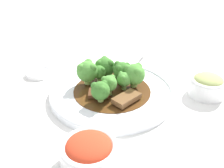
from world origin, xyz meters
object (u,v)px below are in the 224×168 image
at_px(beef_strip_2, 127,98).
at_px(side_bowl_appetizer, 207,85).
at_px(main_plate, 112,92).
at_px(broccoli_floret_7, 87,71).
at_px(broccoli_floret_6, 134,74).
at_px(side_bowl_kimchi, 89,152).
at_px(broccoli_floret_0, 109,83).
at_px(sauce_dish, 38,73).
at_px(broccoli_floret_1, 99,72).
at_px(beef_strip_1, 99,93).
at_px(broccoli_floret_3, 100,90).
at_px(beef_strip_0, 106,86).
at_px(serving_spoon, 126,71).
at_px(broccoli_floret_2, 121,70).
at_px(broccoli_floret_4, 105,67).
at_px(broccoli_floret_5, 124,79).

bearing_deg(beef_strip_2, side_bowl_appetizer, -35.95).
bearing_deg(side_bowl_appetizer, main_plate, 129.85).
bearing_deg(broccoli_floret_7, side_bowl_appetizer, -55.72).
xyz_separation_m(broccoli_floret_6, side_bowl_kimchi, (-0.25, -0.08, -0.03)).
relative_size(main_plate, broccoli_floret_0, 6.23).
relative_size(broccoli_floret_7, sauce_dish, 0.85).
xyz_separation_m(main_plate, side_bowl_kimchi, (-0.20, -0.11, 0.02)).
xyz_separation_m(beef_strip_2, broccoli_floret_1, (0.03, 0.11, 0.02)).
xyz_separation_m(beef_strip_1, broccoli_floret_3, (-0.02, -0.02, 0.02)).
xyz_separation_m(beef_strip_0, side_bowl_kimchi, (-0.20, -0.13, 0.00)).
distance_m(broccoli_floret_6, serving_spoon, 0.08).
bearing_deg(broccoli_floret_2, main_plate, -175.67).
xyz_separation_m(broccoli_floret_2, sauce_dish, (-0.09, 0.23, -0.05)).
bearing_deg(broccoli_floret_1, broccoli_floret_7, 149.13).
height_order(broccoli_floret_0, broccoli_floret_2, broccoli_floret_2).
xyz_separation_m(broccoli_floret_0, broccoli_floret_4, (0.06, 0.07, -0.00)).
distance_m(broccoli_floret_2, side_bowl_appetizer, 0.22).
xyz_separation_m(main_plate, beef_strip_0, (-0.01, 0.01, 0.02)).
bearing_deg(broccoli_floret_6, broccoli_floret_7, 122.23).
bearing_deg(broccoli_floret_1, side_bowl_kimchi, -142.71).
xyz_separation_m(broccoli_floret_2, broccoli_floret_5, (-0.02, -0.03, -0.01)).
bearing_deg(broccoli_floret_5, beef_strip_1, 150.96).
distance_m(broccoli_floret_0, broccoli_floret_7, 0.08).
relative_size(broccoli_floret_7, serving_spoon, 0.27).
xyz_separation_m(beef_strip_1, broccoli_floret_7, (0.02, 0.06, 0.03)).
height_order(beef_strip_2, sauce_dish, beef_strip_2).
height_order(beef_strip_1, broccoli_floret_7, broccoli_floret_7).
relative_size(beef_strip_2, sauce_dish, 0.97).
height_order(broccoli_floret_0, broccoli_floret_3, same).
xyz_separation_m(beef_strip_0, broccoli_floret_5, (0.03, -0.04, 0.02)).
bearing_deg(beef_strip_2, beef_strip_0, 80.73).
xyz_separation_m(main_plate, broccoli_floret_7, (-0.02, 0.07, 0.05)).
distance_m(broccoli_floret_3, serving_spoon, 0.16).
bearing_deg(side_bowl_kimchi, main_plate, 28.65).
bearing_deg(broccoli_floret_3, main_plate, 11.93).
bearing_deg(main_plate, broccoli_floret_2, 4.33).
relative_size(broccoli_floret_0, broccoli_floret_5, 1.08).
bearing_deg(beef_strip_2, broccoli_floret_0, 95.00).
distance_m(broccoli_floret_2, broccoli_floret_4, 0.05).
bearing_deg(beef_strip_1, broccoli_floret_6, -26.79).
height_order(main_plate, beef_strip_1, beef_strip_1).
relative_size(main_plate, beef_strip_0, 5.63).
bearing_deg(serving_spoon, side_bowl_kimchi, -155.73).
distance_m(beef_strip_0, side_bowl_kimchi, 0.23).
xyz_separation_m(beef_strip_1, broccoli_floret_0, (0.02, -0.02, 0.03)).
bearing_deg(broccoli_floret_1, broccoli_floret_6, -66.58).
bearing_deg(beef_strip_0, broccoli_floret_1, 65.30).
distance_m(broccoli_floret_5, side_bowl_appetizer, 0.21).
distance_m(broccoli_floret_1, broccoli_floret_3, 0.09).
relative_size(beef_strip_2, broccoli_floret_0, 1.42).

